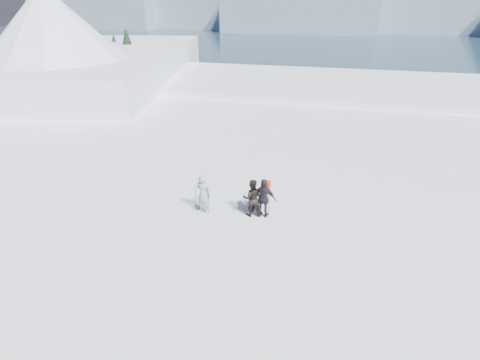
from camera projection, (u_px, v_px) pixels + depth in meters
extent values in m
plane|color=white|center=(319.00, 143.00, 73.03)|extent=(220.00, 208.01, 71.62)
cube|color=white|center=(315.00, 144.00, 42.03)|extent=(180.00, 16.00, 14.00)
plane|color=#1F3747|center=(333.00, 51.00, 278.48)|extent=(820.00, 820.00, 0.00)
cube|color=slate|center=(104.00, 12.00, 459.80)|extent=(150.00, 80.00, 34.00)
cube|color=white|center=(102.00, 0.00, 453.52)|extent=(127.50, 70.00, 8.00)
cube|color=slate|center=(204.00, 7.00, 458.05)|extent=(130.00, 80.00, 46.00)
cube|color=slate|center=(300.00, 13.00, 408.66)|extent=(160.00, 80.00, 38.00)
cube|color=slate|center=(434.00, 6.00, 402.27)|extent=(140.00, 80.00, 52.00)
cube|color=white|center=(82.00, 119.00, 45.48)|extent=(29.19, 35.68, 16.00)
cone|color=white|center=(51.00, 37.00, 35.16)|extent=(18.00, 18.00, 9.00)
cone|color=white|center=(57.00, 61.00, 47.31)|extent=(16.00, 16.00, 8.00)
cube|color=#2D2B28|center=(159.00, 132.00, 52.97)|extent=(21.55, 17.87, 14.25)
cone|color=black|center=(170.00, 99.00, 45.97)|extent=(5.60, 5.60, 10.00)
cone|color=black|center=(132.00, 81.00, 48.29)|extent=(7.28, 7.28, 13.00)
cone|color=black|center=(114.00, 94.00, 46.34)|extent=(6.16, 6.16, 11.00)
cone|color=black|center=(120.00, 81.00, 50.88)|extent=(6.72, 6.72, 12.00)
cone|color=black|center=(147.00, 98.00, 44.43)|extent=(6.16, 6.16, 11.00)
cone|color=black|center=(125.00, 110.00, 43.55)|extent=(5.04, 5.04, 9.00)
imported|color=#979FA5|center=(203.00, 194.00, 16.22)|extent=(0.75, 0.58, 1.83)
imported|color=black|center=(252.00, 198.00, 16.01)|extent=(0.97, 0.85, 1.71)
imported|color=black|center=(264.00, 198.00, 15.89)|extent=(1.08, 0.54, 1.78)
cube|color=red|center=(266.00, 172.00, 15.60)|extent=(0.40, 0.25, 0.48)
cylinder|color=black|center=(196.00, 199.00, 16.30)|extent=(0.02, 0.02, 1.36)
cylinder|color=black|center=(208.00, 200.00, 16.20)|extent=(0.02, 0.02, 1.35)
cylinder|color=black|center=(245.00, 204.00, 16.12)|extent=(0.02, 0.02, 1.15)
cylinder|color=black|center=(259.00, 205.00, 16.00)|extent=(0.02, 0.02, 1.21)
cylinder|color=black|center=(258.00, 205.00, 16.03)|extent=(0.02, 0.02, 1.16)
cylinder|color=black|center=(269.00, 204.00, 15.88)|extent=(0.02, 0.02, 1.37)
cube|color=black|center=(255.00, 202.00, 17.35)|extent=(0.23, 1.70, 0.03)
cube|color=black|center=(258.00, 203.00, 17.33)|extent=(0.42, 1.68, 0.03)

